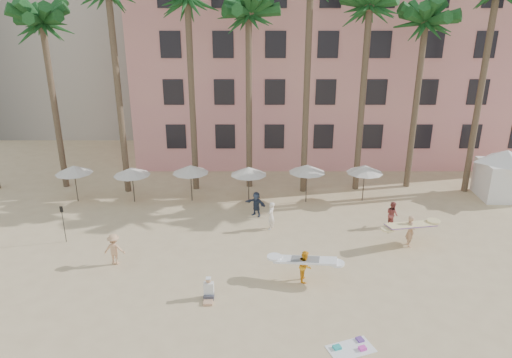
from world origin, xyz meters
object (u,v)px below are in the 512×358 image
Objects in this scene: cabana at (504,170)px; carrier_white at (305,264)px; pink_hotel at (337,65)px; carrier_yellow at (411,229)px.

carrier_white is (-15.09, -10.90, -1.19)m from cabana.
carrier_white is (-5.10, -23.62, -7.13)m from pink_hotel.
cabana is 1.51× the size of carrier_white.
carrier_yellow is 1.01× the size of carrier_white.
cabana is at bearing -51.87° from pink_hotel.
pink_hotel reaches higher than cabana.
cabana reaches higher than carrier_yellow.
cabana reaches higher than carrier_white.
pink_hotel reaches higher than carrier_yellow.
cabana is 1.50× the size of carrier_yellow.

